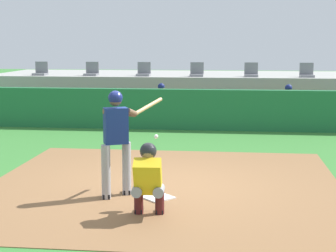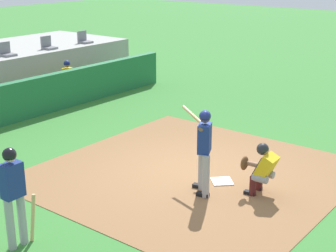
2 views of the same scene
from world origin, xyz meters
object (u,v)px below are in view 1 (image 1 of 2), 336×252
at_px(dugout_player_0, 161,103).
at_px(dugout_player_1, 288,105).
at_px(catcher_crouched, 148,177).
at_px(stadium_seat_1, 92,72).
at_px(home_plate, 158,197).
at_px(stadium_seat_0, 41,71).
at_px(stadium_seat_2, 144,72).
at_px(stadium_seat_5, 307,73).
at_px(batter_at_plate, 117,136).
at_px(stadium_seat_4, 251,73).
at_px(stadium_seat_3, 197,72).

height_order(dugout_player_0, dugout_player_1, same).
bearing_deg(catcher_crouched, dugout_player_0, 96.14).
bearing_deg(stadium_seat_1, home_plate, -69.95).
height_order(stadium_seat_0, stadium_seat_1, same).
distance_m(home_plate, stadium_seat_2, 10.46).
bearing_deg(stadium_seat_5, catcher_crouched, -108.57).
relative_size(catcher_crouched, dugout_player_1, 1.42).
distance_m(dugout_player_1, stadium_seat_1, 7.00).
distance_m(stadium_seat_2, stadium_seat_5, 5.57).
xyz_separation_m(batter_at_plate, stadium_seat_4, (2.54, 10.14, 0.50)).
height_order(batter_at_plate, stadium_seat_4, stadium_seat_4).
bearing_deg(home_plate, batter_at_plate, 176.33).
relative_size(stadium_seat_0, stadium_seat_5, 1.00).
bearing_deg(dugout_player_1, stadium_seat_0, 166.54).
relative_size(batter_at_plate, stadium_seat_1, 3.76).
height_order(catcher_crouched, stadium_seat_0, stadium_seat_0).
xyz_separation_m(catcher_crouched, stadium_seat_0, (-5.55, 11.11, 0.93)).
bearing_deg(catcher_crouched, batter_at_plate, 124.15).
xyz_separation_m(batter_at_plate, stadium_seat_5, (4.40, 10.14, 0.50)).
xyz_separation_m(home_plate, catcher_crouched, (-0.02, -0.93, 0.59)).
bearing_deg(stadium_seat_0, catcher_crouched, -63.45).
relative_size(catcher_crouched, stadium_seat_0, 3.85).
bearing_deg(stadium_seat_1, batter_at_plate, -73.35).
bearing_deg(dugout_player_0, stadium_seat_2, 112.94).
relative_size(dugout_player_0, stadium_seat_2, 2.71).
height_order(catcher_crouched, stadium_seat_3, stadium_seat_3).
bearing_deg(stadium_seat_2, dugout_player_0, -67.06).
distance_m(batter_at_plate, dugout_player_1, 8.88).
distance_m(stadium_seat_0, stadium_seat_4, 7.43).
bearing_deg(home_plate, dugout_player_0, 96.97).
height_order(dugout_player_1, stadium_seat_3, stadium_seat_3).
xyz_separation_m(dugout_player_1, stadium_seat_4, (-1.08, 2.03, 0.86)).
distance_m(batter_at_plate, catcher_crouched, 1.26).
relative_size(stadium_seat_0, stadium_seat_3, 1.00).
height_order(stadium_seat_1, stadium_seat_3, same).
xyz_separation_m(catcher_crouched, stadium_seat_3, (0.02, 11.11, 0.93)).
bearing_deg(stadium_seat_1, dugout_player_0, -36.81).
distance_m(dugout_player_0, dugout_player_1, 3.93).
bearing_deg(dugout_player_0, batter_at_plate, -87.78).
bearing_deg(stadium_seat_2, stadium_seat_1, 180.00).
bearing_deg(stadium_seat_0, stadium_seat_5, 0.00).
bearing_deg(stadium_seat_0, stadium_seat_3, 0.00).
bearing_deg(batter_at_plate, stadium_seat_3, 86.15).
bearing_deg(home_plate, stadium_seat_0, 118.69).
distance_m(batter_at_plate, stadium_seat_0, 11.26).
height_order(dugout_player_0, stadium_seat_4, stadium_seat_4).
relative_size(dugout_player_1, stadium_seat_5, 2.71).
relative_size(dugout_player_0, stadium_seat_3, 2.71).
bearing_deg(home_plate, stadium_seat_5, 69.95).
height_order(home_plate, catcher_crouched, catcher_crouched).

